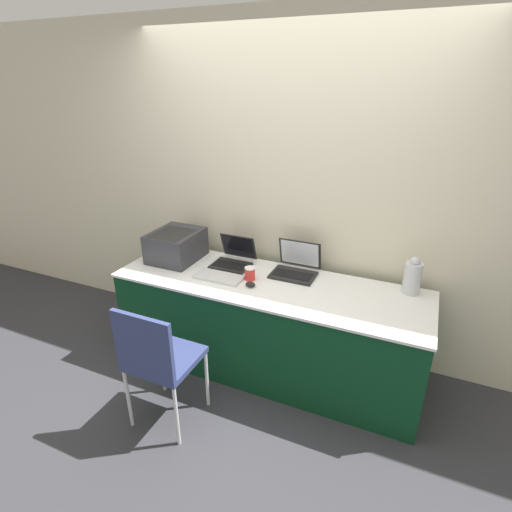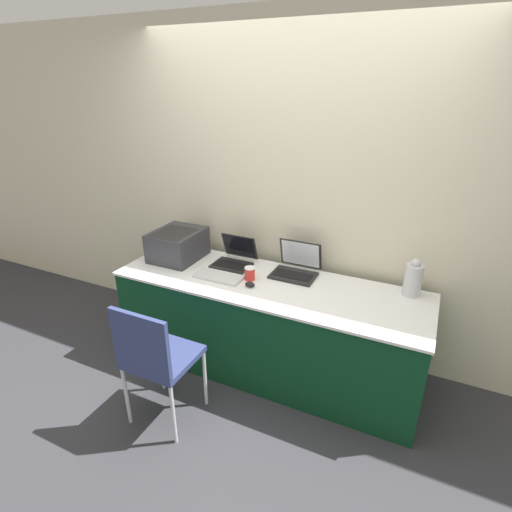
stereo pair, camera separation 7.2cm
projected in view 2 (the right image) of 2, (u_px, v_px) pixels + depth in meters
ground_plane at (247, 393)px, 2.95m from camera, size 14.00×14.00×0.00m
wall_back at (293, 195)px, 3.10m from camera, size 8.00×0.05×2.60m
table at (267, 326)px, 3.09m from camera, size 2.32×0.73×0.75m
printer at (177, 244)px, 3.30m from camera, size 0.36×0.43×0.24m
laptop_left at (234, 258)px, 3.22m from camera, size 0.30×0.30×0.22m
laptop_right at (296, 267)px, 3.05m from camera, size 0.33×0.30×0.24m
external_keyboard at (219, 277)px, 3.01m from camera, size 0.37×0.17×0.02m
coffee_cup at (250, 273)px, 2.97m from camera, size 0.08×0.08×0.10m
mouse at (250, 284)px, 2.87m from camera, size 0.07×0.06×0.04m
metal_pitcher at (413, 279)px, 2.73m from camera, size 0.12×0.12×0.27m
chair at (155, 355)px, 2.49m from camera, size 0.41×0.40×0.90m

